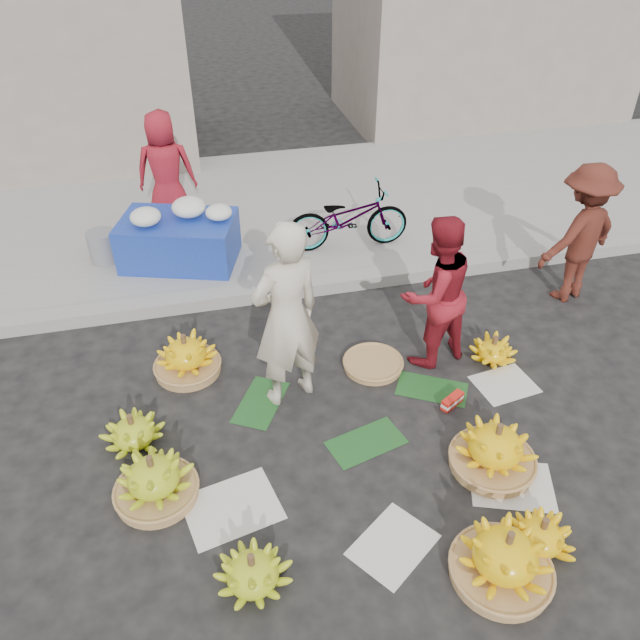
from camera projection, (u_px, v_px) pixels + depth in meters
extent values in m
plane|color=black|center=(370.00, 424.00, 5.51)|extent=(80.00, 80.00, 0.00)
cube|color=gray|center=(314.00, 285.00, 7.19)|extent=(40.00, 0.25, 0.15)
cube|color=gray|center=(281.00, 208.00, 8.85)|extent=(40.00, 4.00, 0.12)
cylinder|color=#9C7141|center=(157.00, 492.00, 4.86)|extent=(0.64, 0.64, 0.09)
cylinder|color=#4F341F|center=(150.00, 463.00, 4.66)|extent=(0.05, 0.05, 0.12)
cylinder|color=#4F341F|center=(251.00, 561.00, 4.14)|extent=(0.05, 0.05, 0.12)
cylinder|color=#9C7141|center=(500.00, 571.00, 4.32)|extent=(0.70, 0.70, 0.09)
cylinder|color=#4F341F|center=(510.00, 539.00, 4.10)|extent=(0.05, 0.05, 0.12)
cylinder|color=#4F341F|center=(544.00, 525.00, 4.39)|extent=(0.05, 0.05, 0.12)
cylinder|color=#9C7141|center=(492.00, 462.00, 5.11)|extent=(0.69, 0.69, 0.09)
cylinder|color=#4F341F|center=(499.00, 431.00, 4.89)|extent=(0.05, 0.05, 0.12)
cylinder|color=#4F341F|center=(495.00, 342.00, 6.11)|extent=(0.05, 0.05, 0.12)
cylinder|color=#4F341F|center=(130.00, 421.00, 5.19)|extent=(0.05, 0.05, 0.12)
cylinder|color=#9C7141|center=(188.00, 367.00, 6.07)|extent=(0.63, 0.63, 0.09)
cylinder|color=#4F341F|center=(184.00, 341.00, 5.87)|extent=(0.05, 0.05, 0.12)
cylinder|color=#9C7141|center=(373.00, 364.00, 6.12)|extent=(0.75, 0.75, 0.07)
cube|color=red|center=(452.00, 401.00, 5.67)|extent=(0.25, 0.19, 0.10)
imported|color=beige|center=(287.00, 317.00, 5.29)|extent=(0.76, 0.63, 1.79)
imported|color=maroon|center=(436.00, 293.00, 5.81)|extent=(0.88, 0.77, 1.55)
imported|color=maroon|center=(580.00, 234.00, 6.70)|extent=(1.15, 0.86, 1.57)
cube|color=navy|center=(179.00, 241.00, 7.39)|extent=(1.51, 1.19, 0.55)
ellipsoid|color=silver|center=(146.00, 217.00, 7.07)|extent=(0.35, 0.35, 0.19)
ellipsoid|color=silver|center=(189.00, 208.00, 7.24)|extent=(0.39, 0.39, 0.22)
ellipsoid|color=silver|center=(219.00, 213.00, 7.19)|extent=(0.31, 0.31, 0.17)
cylinder|color=slate|center=(103.00, 247.00, 7.44)|extent=(0.34, 0.34, 0.38)
imported|color=maroon|center=(166.00, 171.00, 7.86)|extent=(0.78, 0.55, 1.51)
imported|color=gray|center=(348.00, 218.00, 7.60)|extent=(0.57, 1.52, 0.79)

